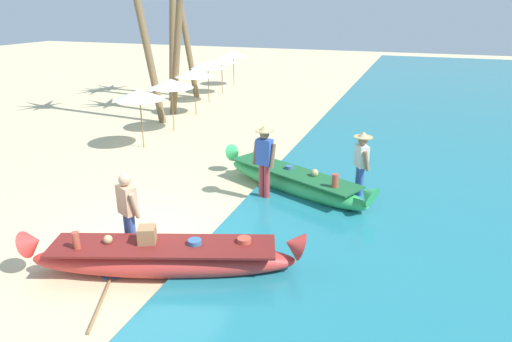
{
  "coord_description": "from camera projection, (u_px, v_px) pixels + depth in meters",
  "views": [
    {
      "loc": [
        4.76,
        -6.88,
        4.44
      ],
      "look_at": [
        1.49,
        2.13,
        0.9
      ],
      "focal_mm": 31.89,
      "sensor_mm": 36.0,
      "label": 1
    }
  ],
  "objects": [
    {
      "name": "parasol_row_0",
      "position": [
        139.0,
        94.0,
        14.29
      ],
      "size": [
        1.6,
        1.6,
        1.91
      ],
      "color": "#8E6B47",
      "rests_on": "ground"
    },
    {
      "name": "parasol_row_2",
      "position": [
        194.0,
        73.0,
        18.72
      ],
      "size": [
        1.6,
        1.6,
        1.91
      ],
      "color": "#8E6B47",
      "rests_on": "ground"
    },
    {
      "name": "parasol_row_4",
      "position": [
        222.0,
        60.0,
        23.18
      ],
      "size": [
        1.6,
        1.6,
        1.91
      ],
      "color": "#8E6B47",
      "rests_on": "ground"
    },
    {
      "name": "person_tourist_customer",
      "position": [
        128.0,
        211.0,
        8.2
      ],
      "size": [
        0.58,
        0.4,
        1.64
      ],
      "color": "#3D5BA8",
      "rests_on": "ground"
    },
    {
      "name": "parasol_row_5",
      "position": [
        233.0,
        54.0,
        25.58
      ],
      "size": [
        1.6,
        1.6,
        1.91
      ],
      "color": "#8E6B47",
      "rests_on": "ground"
    },
    {
      "name": "person_vendor_assistant",
      "position": [
        361.0,
        160.0,
        10.73
      ],
      "size": [
        0.46,
        0.56,
        1.66
      ],
      "color": "#3D5BA8",
      "rests_on": "ground"
    },
    {
      "name": "ground_plane",
      "position": [
        150.0,
        239.0,
        9.12
      ],
      "size": [
        80.0,
        80.0,
        0.0
      ],
      "primitive_type": "plane",
      "color": "beige"
    },
    {
      "name": "parasol_row_1",
      "position": [
        171.0,
        83.0,
        16.24
      ],
      "size": [
        1.6,
        1.6,
        1.91
      ],
      "color": "#8E6B47",
      "rests_on": "ground"
    },
    {
      "name": "parasol_row_3",
      "position": [
        208.0,
        65.0,
        21.15
      ],
      "size": [
        1.6,
        1.6,
        1.91
      ],
      "color": "#8E6B47",
      "rests_on": "ground"
    },
    {
      "name": "person_vendor_hatted",
      "position": [
        264.0,
        158.0,
        10.53
      ],
      "size": [
        0.58,
        0.44,
        1.86
      ],
      "color": "#B2383D",
      "rests_on": "ground"
    },
    {
      "name": "boat_green_midground",
      "position": [
        293.0,
        181.0,
        11.22
      ],
      "size": [
        4.37,
        2.5,
        0.88
      ],
      "color": "#38B760",
      "rests_on": "ground"
    },
    {
      "name": "boat_red_foreground",
      "position": [
        163.0,
        258.0,
        7.84
      ],
      "size": [
        4.79,
        2.25,
        0.87
      ],
      "color": "red",
      "rests_on": "ground"
    },
    {
      "name": "paddle",
      "position": [
        105.0,
        292.0,
        7.39
      ],
      "size": [
        0.81,
        1.51,
        0.05
      ],
      "color": "#8E6B47",
      "rests_on": "ground"
    }
  ]
}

